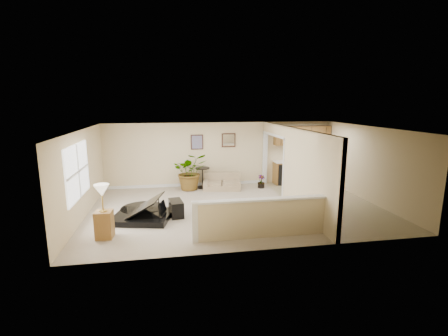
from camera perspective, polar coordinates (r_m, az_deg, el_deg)
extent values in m
plane|color=tan|center=(10.30, 2.21, -7.03)|extent=(9.00, 9.00, 0.00)
cube|color=beige|center=(12.87, -0.53, 2.47)|extent=(9.00, 0.04, 2.50)
cube|color=beige|center=(7.15, 7.32, -5.00)|extent=(9.00, 0.04, 2.50)
cube|color=beige|center=(10.06, -23.68, -1.07)|extent=(0.04, 6.00, 2.50)
cube|color=beige|center=(11.75, 24.25, 0.58)|extent=(0.04, 6.00, 2.50)
cube|color=white|center=(9.79, 2.33, 6.98)|extent=(9.00, 6.00, 0.04)
cube|color=gray|center=(11.35, 18.04, -5.80)|extent=(2.70, 6.00, 0.01)
cube|color=beige|center=(9.41, 14.61, -1.27)|extent=(0.12, 3.60, 2.50)
cube|color=beige|center=(12.00, 9.00, 6.72)|extent=(0.12, 2.35, 0.40)
cube|color=beige|center=(8.07, 6.74, -8.84)|extent=(3.30, 0.12, 0.95)
cube|color=silver|center=(7.92, 6.82, -5.51)|extent=(3.40, 0.22, 0.05)
cube|color=silver|center=(7.78, -5.16, -9.42)|extent=(0.14, 0.14, 1.00)
cube|color=white|center=(9.54, -24.39, -0.54)|extent=(0.05, 2.15, 1.45)
cube|color=#391E14|center=(12.66, -4.77, 4.56)|extent=(0.48, 0.03, 0.58)
cube|color=#855470|center=(12.64, -4.76, 4.55)|extent=(0.40, 0.01, 0.50)
cube|color=#391E14|center=(12.82, 0.81, 4.92)|extent=(0.55, 0.03, 0.55)
cube|color=silver|center=(12.80, 0.83, 4.91)|extent=(0.46, 0.01, 0.46)
cube|color=olive|center=(13.66, 13.48, -0.74)|extent=(2.30, 0.60, 0.90)
cube|color=white|center=(13.57, 13.58, 1.20)|extent=(2.36, 0.65, 0.04)
cube|color=black|center=(13.37, 10.33, -0.96)|extent=(0.60, 0.60, 0.84)
cube|color=olive|center=(13.54, 13.58, 5.58)|extent=(2.30, 0.35, 0.75)
cube|color=black|center=(9.37, -14.37, -4.05)|extent=(1.79, 1.63, 0.32)
cylinder|color=black|center=(9.95, -15.03, -3.19)|extent=(1.31, 1.31, 0.32)
cube|color=silver|center=(9.35, -8.77, -4.13)|extent=(0.46, 1.08, 0.02)
cube|color=black|center=(9.41, -15.05, -2.22)|extent=(1.45, 1.45, 0.72)
cube|color=black|center=(9.63, -8.43, -7.02)|extent=(0.45, 0.74, 0.46)
cube|color=tan|center=(12.40, -0.36, -2.86)|extent=(1.51, 1.02, 0.39)
cube|color=tan|center=(12.59, -0.59, -0.76)|extent=(1.41, 0.42, 0.41)
cube|color=tan|center=(12.25, -3.21, -1.75)|extent=(0.30, 0.81, 0.15)
cube|color=tan|center=(12.45, 2.43, -1.53)|extent=(0.30, 0.81, 0.15)
cylinder|color=black|center=(12.66, -3.77, -3.41)|extent=(0.40, 0.40, 0.03)
cylinder|color=black|center=(12.57, -3.79, -1.73)|extent=(0.04, 0.04, 0.77)
cylinder|color=black|center=(12.49, -3.82, 0.00)|extent=(0.55, 0.55, 0.03)
cylinder|color=black|center=(12.43, -5.88, -3.15)|extent=(0.40, 0.40, 0.28)
imported|color=#1D4514|center=(12.30, -5.94, -0.60)|extent=(1.32, 1.16, 1.41)
cylinder|color=black|center=(12.69, 6.54, -3.08)|extent=(0.26, 0.26, 0.18)
imported|color=#1D4514|center=(12.65, 6.55, -2.37)|extent=(0.33, 0.33, 0.51)
cube|color=olive|center=(8.55, -20.30, -9.30)|extent=(0.42, 0.42, 0.68)
cylinder|color=#B9943D|center=(8.43, -20.47, -7.06)|extent=(0.18, 0.18, 0.02)
cylinder|color=#B9943D|center=(8.36, -20.57, -5.58)|extent=(0.03, 0.03, 0.45)
cone|color=beige|center=(8.29, -20.71, -3.71)|extent=(0.36, 0.36, 0.29)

